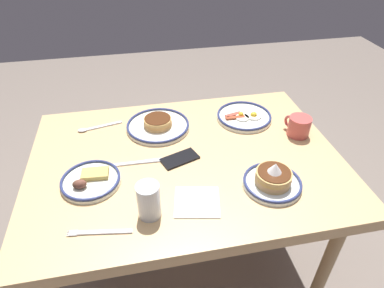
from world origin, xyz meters
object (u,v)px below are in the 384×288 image
object	(u,v)px
plate_near_main	(158,125)
plate_far_companion	(244,116)
drinking_glass	(149,202)
butter_knife	(139,162)
plate_center_pancakes	(90,180)
tea_spoon	(94,128)
plate_far_side	(273,180)
coffee_mug	(299,126)
paper_napkin	(197,202)
cell_phone	(180,159)
fork_near	(99,232)

from	to	relation	value
plate_near_main	plate_far_companion	xyz separation A→B (m)	(-0.40, 0.00, -0.00)
drinking_glass	butter_knife	xyz separation A→B (m)	(0.02, -0.27, -0.05)
plate_center_pancakes	butter_knife	distance (m)	0.20
plate_far_companion	tea_spoon	distance (m)	0.68
plate_far_side	coffee_mug	size ratio (longest dim) A/B	1.79
plate_center_pancakes	tea_spoon	distance (m)	0.35
paper_napkin	butter_knife	xyz separation A→B (m)	(0.18, -0.25, 0.00)
plate_center_pancakes	tea_spoon	bearing A→B (deg)	-89.64
paper_napkin	tea_spoon	world-z (taller)	tea_spoon
plate_far_side	cell_phone	bearing A→B (deg)	-34.73
plate_far_companion	cell_phone	bearing A→B (deg)	34.48
plate_far_companion	drinking_glass	xyz separation A→B (m)	(0.48, 0.49, 0.04)
drinking_glass	tea_spoon	distance (m)	0.58
fork_near	plate_near_main	bearing A→B (deg)	-114.31
coffee_mug	drinking_glass	bearing A→B (deg)	26.02
drinking_glass	fork_near	distance (m)	0.17
plate_center_pancakes	drinking_glass	distance (m)	0.27
coffee_mug	tea_spoon	size ratio (longest dim) A/B	0.61
plate_far_companion	drinking_glass	bearing A→B (deg)	45.51
plate_center_pancakes	coffee_mug	bearing A→B (deg)	-170.78
plate_far_companion	coffee_mug	xyz separation A→B (m)	(-0.18, 0.16, 0.03)
plate_near_main	plate_far_companion	distance (m)	0.40
butter_knife	plate_near_main	bearing A→B (deg)	-114.30
plate_far_side	butter_knife	distance (m)	0.51
plate_far_companion	coffee_mug	world-z (taller)	coffee_mug
drinking_glass	cell_phone	bearing A→B (deg)	-118.74
paper_napkin	plate_center_pancakes	bearing A→B (deg)	-24.78
plate_far_companion	cell_phone	distance (m)	0.41
plate_near_main	paper_napkin	world-z (taller)	plate_near_main
plate_far_companion	plate_center_pancakes	bearing A→B (deg)	24.20
butter_knife	tea_spoon	size ratio (longest dim) A/B	1.19
drinking_glass	fork_near	world-z (taller)	drinking_glass
coffee_mug	butter_knife	xyz separation A→B (m)	(0.68, 0.06, -0.04)
plate_far_companion	butter_knife	xyz separation A→B (m)	(0.50, 0.22, -0.01)
drinking_glass	coffee_mug	bearing A→B (deg)	-153.98
cell_phone	paper_napkin	xyz separation A→B (m)	(-0.02, 0.23, -0.00)
cell_phone	tea_spoon	distance (m)	0.44
drinking_glass	fork_near	size ratio (longest dim) A/B	0.63
cell_phone	butter_knife	xyz separation A→B (m)	(0.16, -0.01, -0.00)
fork_near	butter_knife	world-z (taller)	same
plate_center_pancakes	plate_far_side	world-z (taller)	plate_far_side
cell_phone	tea_spoon	bearing A→B (deg)	-60.06
plate_far_companion	coffee_mug	distance (m)	0.25
cell_phone	tea_spoon	xyz separation A→B (m)	(0.34, -0.28, 0.00)
plate_center_pancakes	plate_far_companion	bearing A→B (deg)	-155.80
paper_napkin	fork_near	xyz separation A→B (m)	(0.32, 0.07, 0.00)
fork_near	tea_spoon	distance (m)	0.58
fork_near	plate_far_side	bearing A→B (deg)	-171.13
plate_far_companion	drinking_glass	distance (m)	0.69
coffee_mug	paper_napkin	xyz separation A→B (m)	(0.50, 0.30, -0.04)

